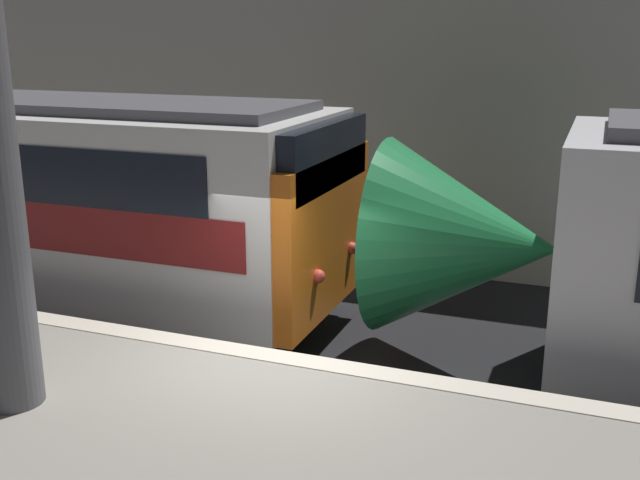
# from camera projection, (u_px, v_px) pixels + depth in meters

# --- Properties ---
(ground_plane) EXTENTS (120.00, 120.00, 0.00)m
(ground_plane) POSITION_uv_depth(u_px,v_px,m) (280.00, 441.00, 8.24)
(ground_plane) COLOR black
(station_rear_barrier) EXTENTS (50.00, 0.15, 5.26)m
(station_rear_barrier) POSITION_uv_depth(u_px,v_px,m) (424.00, 131.00, 13.36)
(station_rear_barrier) COLOR #B2AD9E
(station_rear_barrier) RESTS_ON ground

